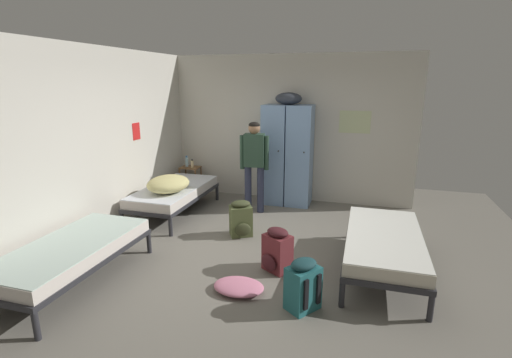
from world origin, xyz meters
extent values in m
plane|color=slate|center=(0.00, 0.00, 0.00)|extent=(7.77, 7.77, 0.00)
cube|color=beige|center=(0.00, 2.46, 1.38)|extent=(4.65, 0.06, 2.75)
cube|color=beige|center=(-2.30, 0.00, 1.38)|extent=(0.06, 4.85, 2.75)
cube|color=beige|center=(1.21, 2.42, 1.55)|extent=(0.55, 0.01, 0.40)
cube|color=red|center=(-2.26, 0.85, 1.45)|extent=(0.01, 0.20, 0.28)
cube|color=#7A9ECC|center=(-0.18, 2.15, 0.93)|extent=(0.44, 0.52, 1.85)
cylinder|color=black|center=(-0.06, 1.87, 1.05)|extent=(0.02, 0.03, 0.02)
cube|color=#7A9ECC|center=(0.28, 2.15, 0.93)|extent=(0.44, 0.52, 1.85)
cylinder|color=black|center=(0.40, 1.87, 1.05)|extent=(0.02, 0.03, 0.02)
ellipsoid|color=#333842|center=(0.05, 2.15, 1.96)|extent=(0.48, 0.36, 0.22)
cylinder|color=brown|center=(-2.14, 2.03, 0.28)|extent=(0.03, 0.03, 0.55)
cylinder|color=brown|center=(-1.79, 2.03, 0.28)|extent=(0.03, 0.03, 0.55)
cylinder|color=brown|center=(-2.14, 2.30, 0.28)|extent=(0.03, 0.03, 0.55)
cylinder|color=brown|center=(-1.79, 2.30, 0.28)|extent=(0.03, 0.03, 0.55)
cube|color=brown|center=(-1.97, 2.17, 0.19)|extent=(0.38, 0.30, 0.02)
cube|color=brown|center=(-1.97, 2.17, 0.56)|extent=(0.38, 0.30, 0.02)
cylinder|color=#28282D|center=(2.14, 0.81, 0.14)|extent=(0.06, 0.06, 0.28)
cylinder|color=#28282D|center=(1.30, 0.81, 0.14)|extent=(0.06, 0.06, 0.28)
cylinder|color=#28282D|center=(2.14, -1.03, 0.14)|extent=(0.06, 0.06, 0.28)
cylinder|color=#28282D|center=(1.30, -1.03, 0.14)|extent=(0.06, 0.06, 0.28)
cube|color=#28282D|center=(1.72, -0.11, 0.31)|extent=(0.90, 1.90, 0.06)
cube|color=beige|center=(1.72, -0.11, 0.41)|extent=(0.87, 1.84, 0.14)
cube|color=white|center=(1.72, -0.11, 0.49)|extent=(0.86, 1.82, 0.01)
cylinder|color=#28282D|center=(-2.14, 0.10, 0.14)|extent=(0.06, 0.06, 0.28)
cylinder|color=#28282D|center=(-1.30, 0.10, 0.14)|extent=(0.06, 0.06, 0.28)
cylinder|color=#28282D|center=(-2.14, 1.94, 0.14)|extent=(0.06, 0.06, 0.28)
cylinder|color=#28282D|center=(-1.30, 1.94, 0.14)|extent=(0.06, 0.06, 0.28)
cube|color=#28282D|center=(-1.72, 1.02, 0.31)|extent=(0.90, 1.90, 0.06)
cube|color=silver|center=(-1.72, 1.02, 0.41)|extent=(0.87, 1.84, 0.14)
cube|color=silver|center=(-1.72, 1.02, 0.49)|extent=(0.86, 1.82, 0.01)
cylinder|color=#28282D|center=(-1.30, -2.33, 0.14)|extent=(0.06, 0.06, 0.28)
cylinder|color=#28282D|center=(-2.14, -0.49, 0.14)|extent=(0.06, 0.06, 0.28)
cylinder|color=#28282D|center=(-1.30, -0.49, 0.14)|extent=(0.06, 0.06, 0.28)
cube|color=#28282D|center=(-1.72, -1.41, 0.31)|extent=(0.90, 1.90, 0.06)
cube|color=silver|center=(-1.72, -1.41, 0.41)|extent=(0.87, 1.84, 0.14)
cube|color=silver|center=(-1.72, -1.41, 0.49)|extent=(0.86, 1.82, 0.01)
ellipsoid|color=#D1C67F|center=(-1.65, 0.73, 0.62)|extent=(0.66, 0.78, 0.26)
cylinder|color=#2D334C|center=(-0.29, 1.51, 0.41)|extent=(0.12, 0.12, 0.83)
cylinder|color=#2D334C|center=(-0.51, 1.49, 0.41)|extent=(0.12, 0.12, 0.83)
cube|color=#284233|center=(-0.40, 1.50, 1.11)|extent=(0.37, 0.24, 0.57)
cylinder|color=#284233|center=(-0.19, 1.53, 1.07)|extent=(0.08, 0.08, 0.59)
cylinder|color=#284233|center=(-0.61, 1.48, 1.07)|extent=(0.08, 0.08, 0.59)
sphere|color=#936B4C|center=(-0.40, 1.50, 1.49)|extent=(0.20, 0.20, 0.20)
ellipsoid|color=black|center=(-0.40, 1.50, 1.54)|extent=(0.19, 0.19, 0.11)
cylinder|color=#B2DBEA|center=(-2.05, 2.19, 0.67)|extent=(0.06, 0.06, 0.19)
cylinder|color=#2666B2|center=(-2.05, 2.19, 0.78)|extent=(0.03, 0.03, 0.03)
cylinder|color=beige|center=(-1.90, 2.13, 0.64)|extent=(0.06, 0.06, 0.14)
cylinder|color=black|center=(-1.90, 2.13, 0.73)|extent=(0.03, 0.03, 0.03)
cube|color=#566038|center=(-0.29, 0.43, 0.23)|extent=(0.40, 0.37, 0.46)
ellipsoid|color=#383D23|center=(-0.22, 0.30, 0.15)|extent=(0.25, 0.19, 0.20)
ellipsoid|color=#383D23|center=(-0.29, 0.43, 0.50)|extent=(0.36, 0.33, 0.10)
cube|color=black|center=(-0.44, 0.50, 0.25)|extent=(0.06, 0.05, 0.32)
cube|color=black|center=(-0.28, 0.59, 0.25)|extent=(0.06, 0.05, 0.32)
cube|color=#23666B|center=(0.91, -1.17, 0.23)|extent=(0.38, 0.40, 0.46)
ellipsoid|color=#193D42|center=(0.79, -1.08, 0.15)|extent=(0.21, 0.24, 0.20)
ellipsoid|color=#193D42|center=(0.91, -1.17, 0.50)|extent=(0.35, 0.36, 0.10)
cube|color=black|center=(1.07, -1.18, 0.25)|extent=(0.05, 0.05, 0.32)
cube|color=black|center=(0.97, -1.32, 0.25)|extent=(0.05, 0.05, 0.32)
cube|color=maroon|center=(0.48, -0.46, 0.23)|extent=(0.40, 0.37, 0.46)
ellipsoid|color=#42191E|center=(0.40, -0.59, 0.15)|extent=(0.25, 0.19, 0.20)
ellipsoid|color=#42191E|center=(0.48, -0.46, 0.50)|extent=(0.36, 0.33, 0.10)
cube|color=black|center=(0.47, -0.30, 0.25)|extent=(0.06, 0.05, 0.32)
cube|color=black|center=(0.63, -0.39, 0.25)|extent=(0.06, 0.05, 0.32)
ellipsoid|color=pink|center=(0.18, -1.05, 0.05)|extent=(0.57, 0.42, 0.11)
camera|label=1|loc=(1.41, -4.54, 2.27)|focal=26.15mm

